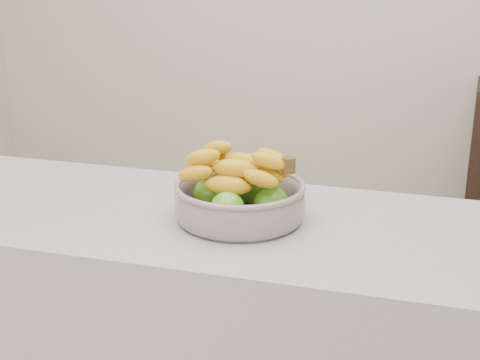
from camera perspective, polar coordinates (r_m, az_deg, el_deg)
The scene contains 1 object.
fruit_bowl at distance 1.60m, azimuth -0.02°, elevation -1.44°, with size 0.32×0.32×0.17m.
Camera 1 is at (0.45, -1.40, 1.51)m, focal length 50.00 mm.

